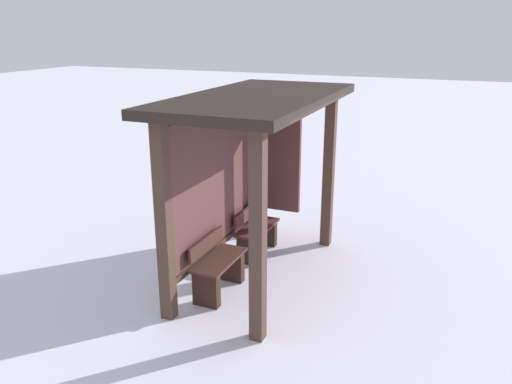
% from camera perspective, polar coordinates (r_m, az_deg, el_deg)
% --- Properties ---
extents(ground_plane, '(60.00, 60.00, 0.00)m').
position_cam_1_polar(ground_plane, '(7.49, 0.29, -9.19)').
color(ground_plane, white).
extents(bus_shelter, '(3.44, 1.72, 2.58)m').
position_cam_1_polar(bus_shelter, '(6.98, -0.78, 5.53)').
color(bus_shelter, '#463025').
rests_on(bus_shelter, ground).
extents(bench_left_inside, '(0.94, 0.41, 0.77)m').
position_cam_1_polar(bench_left_inside, '(6.92, -4.26, -8.51)').
color(bench_left_inside, '#412620').
rests_on(bench_left_inside, ground).
extents(bench_center_inside, '(0.94, 0.39, 0.74)m').
position_cam_1_polar(bench_center_inside, '(8.01, 0.03, -4.71)').
color(bench_center_inside, '#532728').
rests_on(bench_center_inside, ground).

